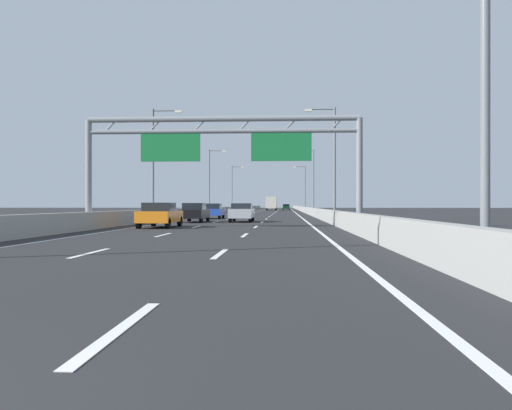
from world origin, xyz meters
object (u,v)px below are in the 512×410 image
streetlamp_right_mid (332,156)px  silver_car (242,212)px  streetlamp_right_near (474,9)px  streetlamp_left_far (211,177)px  streetlamp_right_far (312,177)px  streetlamp_left_distant (233,185)px  sign_gantry (223,144)px  streetlamp_right_distant (304,185)px  blue_car (213,211)px  streetlamp_left_mid (156,157)px  box_truck (271,203)px  orange_car (160,215)px  green_car (286,207)px  black_car (195,212)px

streetlamp_right_mid → silver_car: 9.39m
streetlamp_right_near → streetlamp_left_far: (-14.93, 68.84, 0.00)m
streetlamp_left_far → streetlamp_right_far: (14.93, 0.00, 0.00)m
streetlamp_right_far → streetlamp_left_distant: same height
sign_gantry → streetlamp_left_far: (-7.51, 49.62, 0.60)m
streetlamp_left_distant → silver_car: 73.11m
streetlamp_right_distant → blue_car: bearing=-99.8°
streetlamp_left_mid → streetlamp_right_distant: bearing=77.8°
streetlamp_right_near → streetlamp_right_far: (0.00, 68.84, 0.00)m
streetlamp_right_mid → box_truck: streetlamp_right_mid is taller
sign_gantry → streetlamp_right_near: bearing=-68.9°
streetlamp_left_distant → blue_car: bearing=-86.3°
streetlamp_left_mid → blue_car: bearing=55.6°
sign_gantry → streetlamp_right_far: bearing=81.5°
streetlamp_left_far → orange_car: streetlamp_left_far is taller
streetlamp_left_distant → sign_gantry: bearing=-84.9°
streetlamp_left_mid → green_car: (11.25, 86.19, -4.64)m
silver_car → streetlamp_right_mid: bearing=27.1°
streetlamp_left_mid → blue_car: 8.59m
sign_gantry → streetlamp_right_mid: bearing=64.0°
streetlamp_right_mid → green_car: size_ratio=2.27×
silver_car → orange_car: (-3.96, -10.60, -0.01)m
silver_car → green_car: 89.98m
streetlamp_right_mid → streetlamp_right_distant: size_ratio=1.00×
silver_car → green_car: (3.58, 89.91, 0.00)m
sign_gantry → black_car: 11.92m
streetlamp_right_far → silver_car: (-7.27, -38.14, -4.65)m
blue_car → streetlamp_left_far: bearing=98.2°
blue_car → box_truck: bearing=87.4°
streetlamp_right_near → streetlamp_left_mid: bearing=113.5°
streetlamp_right_distant → green_car: 18.33m
streetlamp_left_mid → streetlamp_left_distant: size_ratio=1.00×
streetlamp_left_far → blue_car: streetlamp_left_far is taller
streetlamp_left_far → orange_car: size_ratio=2.10×
streetlamp_right_distant → green_car: streetlamp_right_distant is taller
green_car → black_car: 90.98m
streetlamp_right_far → box_truck: (-7.23, 50.03, -3.67)m
streetlamp_left_mid → black_car: size_ratio=2.06×
streetlamp_right_mid → blue_car: (-10.85, 5.96, -4.65)m
sign_gantry → green_car: 101.54m
sign_gantry → streetlamp_right_distant: size_ratio=1.66×
streetlamp_left_far → black_car: (4.11, -38.93, -4.64)m
orange_car → streetlamp_right_far: bearing=77.0°
streetlamp_left_distant → blue_car: size_ratio=2.30×
streetlamp_left_mid → streetlamp_left_far: (0.00, 34.42, 0.00)m
streetlamp_right_near → streetlamp_right_distant: (0.00, 103.25, 0.00)m
sign_gantry → streetlamp_right_mid: size_ratio=1.66×
streetlamp_right_far → sign_gantry: bearing=-98.5°
streetlamp_right_mid → streetlamp_left_distant: same height
streetlamp_left_far → streetlamp_left_distant: 34.42m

